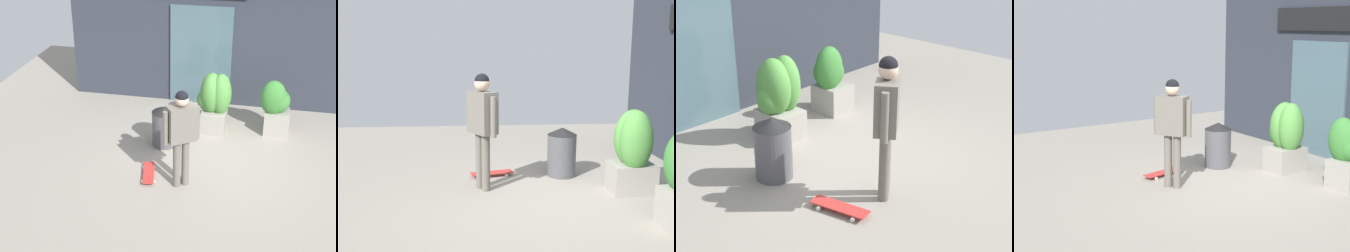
% 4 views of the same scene
% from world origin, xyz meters
% --- Properties ---
extents(ground_plane, '(12.00, 12.00, 0.00)m').
position_xyz_m(ground_plane, '(0.00, 0.00, 0.00)').
color(ground_plane, gray).
extents(skateboarder, '(0.56, 0.48, 1.79)m').
position_xyz_m(skateboarder, '(-0.51, -0.90, 1.11)').
color(skateboarder, '#666056').
rests_on(skateboarder, ground_plane).
extents(skateboard, '(0.35, 0.75, 0.08)m').
position_xyz_m(skateboard, '(-1.13, -0.74, 0.06)').
color(skateboard, red).
rests_on(skateboard, ground_plane).
extents(planter_box_left, '(0.72, 0.64, 1.27)m').
position_xyz_m(planter_box_left, '(-0.24, 1.35, 0.67)').
color(planter_box_left, gray).
rests_on(planter_box_left, ground_plane).
extents(trash_bin, '(0.50, 0.50, 0.84)m').
position_xyz_m(trash_bin, '(-1.11, 0.46, 0.42)').
color(trash_bin, '#4C4C51').
rests_on(trash_bin, ground_plane).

